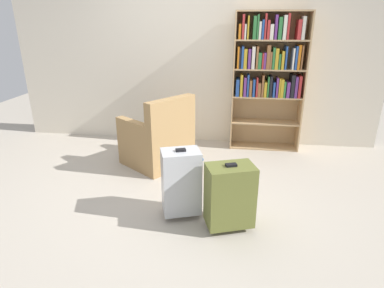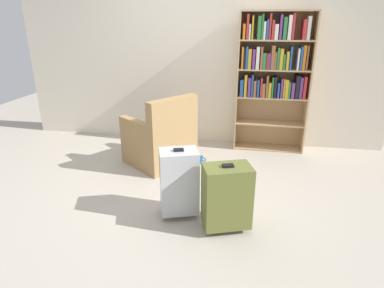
{
  "view_description": "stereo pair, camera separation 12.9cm",
  "coord_description": "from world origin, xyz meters",
  "px_view_note": "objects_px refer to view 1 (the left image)",
  "views": [
    {
      "loc": [
        0.6,
        -3.02,
        1.74
      ],
      "look_at": [
        0.19,
        0.07,
        0.55
      ],
      "focal_mm": 30.32,
      "sensor_mm": 36.0,
      "label": 1
    },
    {
      "loc": [
        0.73,
        -3.0,
        1.74
      ],
      "look_at": [
        0.19,
        0.07,
        0.55
      ],
      "focal_mm": 30.32,
      "sensor_mm": 36.0,
      "label": 2
    }
  ],
  "objects_px": {
    "mug": "(198,160)",
    "suitcase_silver": "(181,182)",
    "suitcase_olive": "(230,195)",
    "bookshelf": "(268,71)",
    "armchair": "(158,141)"
  },
  "relations": [
    {
      "from": "suitcase_olive",
      "to": "mug",
      "type": "bearing_deg",
      "value": 107.69
    },
    {
      "from": "bookshelf",
      "to": "mug",
      "type": "xyz_separation_m",
      "value": [
        -0.87,
        -0.71,
        -1.05
      ]
    },
    {
      "from": "armchair",
      "to": "suitcase_silver",
      "type": "relative_size",
      "value": 1.44
    },
    {
      "from": "suitcase_olive",
      "to": "suitcase_silver",
      "type": "distance_m",
      "value": 0.47
    },
    {
      "from": "armchair",
      "to": "mug",
      "type": "bearing_deg",
      "value": 9.47
    },
    {
      "from": "mug",
      "to": "bookshelf",
      "type": "bearing_deg",
      "value": 39.02
    },
    {
      "from": "bookshelf",
      "to": "mug",
      "type": "height_order",
      "value": "bookshelf"
    },
    {
      "from": "bookshelf",
      "to": "mug",
      "type": "distance_m",
      "value": 1.54
    },
    {
      "from": "mug",
      "to": "suitcase_olive",
      "type": "bearing_deg",
      "value": -72.31
    },
    {
      "from": "mug",
      "to": "suitcase_olive",
      "type": "distance_m",
      "value": 1.46
    },
    {
      "from": "suitcase_silver",
      "to": "suitcase_olive",
      "type": "bearing_deg",
      "value": -17.88
    },
    {
      "from": "mug",
      "to": "suitcase_silver",
      "type": "height_order",
      "value": "suitcase_silver"
    },
    {
      "from": "suitcase_olive",
      "to": "suitcase_silver",
      "type": "xyz_separation_m",
      "value": [
        -0.45,
        0.14,
        0.03
      ]
    },
    {
      "from": "bookshelf",
      "to": "mug",
      "type": "relative_size",
      "value": 15.53
    },
    {
      "from": "mug",
      "to": "suitcase_olive",
      "type": "relative_size",
      "value": 0.19
    }
  ]
}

